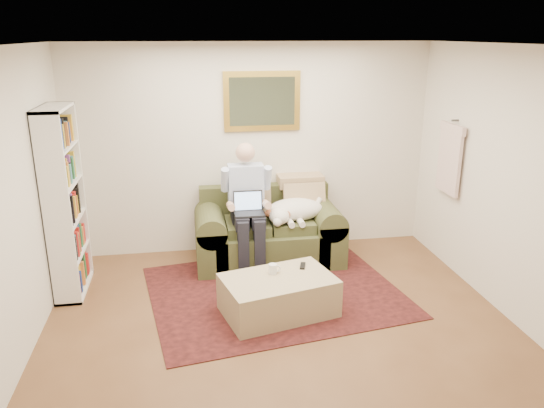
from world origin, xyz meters
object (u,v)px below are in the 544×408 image
object	(u,v)px
ottoman	(278,295)
coffee_mug	(273,269)
laptop	(249,207)
sleeping_dog	(295,209)
bookshelf	(64,203)
sofa	(268,237)
seated_man	(248,209)

from	to	relation	value
ottoman	coffee_mug	size ratio (longest dim) A/B	10.74
laptop	sleeping_dog	size ratio (longest dim) A/B	0.47
sleeping_dog	bookshelf	distance (m)	2.59
ottoman	bookshelf	distance (m)	2.44
ottoman	coffee_mug	bearing A→B (deg)	110.19
coffee_mug	bookshelf	world-z (taller)	bookshelf
sofa	bookshelf	world-z (taller)	bookshelf
sofa	ottoman	bearing A→B (deg)	-94.66
sleeping_dog	coffee_mug	xyz separation A→B (m)	(-0.46, -1.12, -0.23)
ottoman	bookshelf	size ratio (longest dim) A/B	0.54
laptop	ottoman	bearing A→B (deg)	-81.77
sofa	laptop	size ratio (longest dim) A/B	5.15
laptop	ottoman	size ratio (longest dim) A/B	0.32
sleeping_dog	sofa	bearing A→B (deg)	164.26
seated_man	sleeping_dog	size ratio (longest dim) A/B	2.04
laptop	coffee_mug	size ratio (longest dim) A/B	3.42
laptop	sofa	bearing A→B (deg)	41.02
sleeping_dog	coffee_mug	world-z (taller)	sleeping_dog
sofa	sleeping_dog	size ratio (longest dim) A/B	2.43
bookshelf	coffee_mug	bearing A→B (deg)	-20.69
seated_man	sleeping_dog	world-z (taller)	seated_man
sleeping_dog	coffee_mug	bearing A→B (deg)	-112.43
laptop	ottoman	distance (m)	1.24
coffee_mug	seated_man	bearing A→B (deg)	96.42
seated_man	coffee_mug	bearing A→B (deg)	-83.58
seated_man	ottoman	xyz separation A→B (m)	(0.16, -1.15, -0.55)
coffee_mug	bookshelf	distance (m)	2.30
seated_man	laptop	xyz separation A→B (m)	(0.00, -0.07, 0.04)
ottoman	bookshelf	xyz separation A→B (m)	(-2.12, 0.89, 0.80)
coffee_mug	laptop	bearing A→B (deg)	96.87
ottoman	seated_man	bearing A→B (deg)	97.75
ottoman	coffee_mug	xyz separation A→B (m)	(-0.04, 0.11, 0.25)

